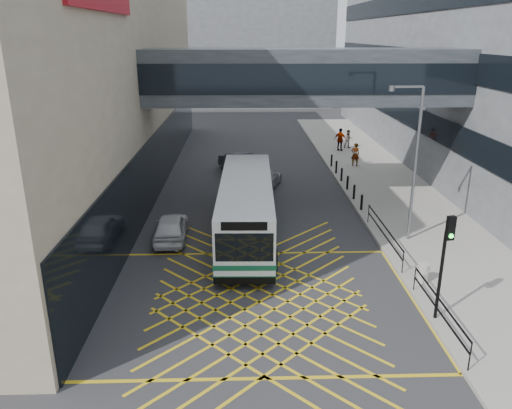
{
  "coord_description": "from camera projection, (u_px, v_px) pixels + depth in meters",
  "views": [
    {
      "loc": [
        -0.61,
        -16.91,
        9.78
      ],
      "look_at": [
        0.0,
        4.0,
        2.6
      ],
      "focal_mm": 35.0,
      "sensor_mm": 36.0,
      "label": 1
    }
  ],
  "objects": [
    {
      "name": "ground",
      "position": [
        259.0,
        302.0,
        19.18
      ],
      "size": [
        120.0,
        120.0,
        0.0
      ],
      "primitive_type": "plane",
      "color": "#333335"
    },
    {
      "name": "building_far",
      "position": [
        231.0,
        39.0,
        72.93
      ],
      "size": [
        28.0,
        16.0,
        18.0
      ],
      "primitive_type": "cube",
      "color": "slate",
      "rests_on": "ground"
    },
    {
      "name": "skybridge",
      "position": [
        305.0,
        76.0,
        28.17
      ],
      "size": [
        20.0,
        4.1,
        3.0
      ],
      "color": "#353B40",
      "rests_on": "ground"
    },
    {
      "name": "pavement",
      "position": [
        385.0,
        186.0,
        33.58
      ],
      "size": [
        6.0,
        54.0,
        0.16
      ],
      "primitive_type": "cube",
      "color": "#9D988F",
      "rests_on": "ground"
    },
    {
      "name": "box_junction",
      "position": [
        259.0,
        302.0,
        19.18
      ],
      "size": [
        12.0,
        9.0,
        0.01
      ],
      "color": "gold",
      "rests_on": "ground"
    },
    {
      "name": "bus",
      "position": [
        246.0,
        207.0,
        24.67
      ],
      "size": [
        2.95,
        11.02,
        3.07
      ],
      "rotation": [
        0.0,
        0.0,
        -0.02
      ],
      "color": "silver",
      "rests_on": "ground"
    },
    {
      "name": "car_white",
      "position": [
        171.0,
        227.0,
        24.82
      ],
      "size": [
        1.86,
        4.28,
        1.35
      ],
      "primitive_type": "imported",
      "rotation": [
        0.0,
        0.0,
        3.17
      ],
      "color": "silver",
      "rests_on": "ground"
    },
    {
      "name": "car_dark",
      "position": [
        239.0,
        163.0,
        36.57
      ],
      "size": [
        3.65,
        5.52,
        1.61
      ],
      "primitive_type": "imported",
      "rotation": [
        0.0,
        0.0,
        3.49
      ],
      "color": "#232227",
      "rests_on": "ground"
    },
    {
      "name": "car_silver",
      "position": [
        263.0,
        178.0,
        33.09
      ],
      "size": [
        3.08,
        4.88,
        1.41
      ],
      "primitive_type": "imported",
      "rotation": [
        0.0,
        0.0,
        2.86
      ],
      "color": "#9A9EA2",
      "rests_on": "ground"
    },
    {
      "name": "traffic_light",
      "position": [
        445.0,
        253.0,
        16.9
      ],
      "size": [
        0.3,
        0.47,
        3.94
      ],
      "rotation": [
        0.0,
        0.0,
        0.14
      ],
      "color": "black",
      "rests_on": "pavement"
    },
    {
      "name": "street_lamp",
      "position": [
        413.0,
        155.0,
        23.33
      ],
      "size": [
        1.69,
        0.3,
        7.42
      ],
      "rotation": [
        0.0,
        0.0,
        0.06
      ],
      "color": "slate",
      "rests_on": "pavement"
    },
    {
      "name": "litter_bin",
      "position": [
        423.0,
        273.0,
        20.29
      ],
      "size": [
        0.46,
        0.46,
        0.8
      ],
      "primitive_type": "cylinder",
      "color": "#ADA89E",
      "rests_on": "pavement"
    },
    {
      "name": "kerb_railings",
      "position": [
        405.0,
        259.0,
        20.74
      ],
      "size": [
        0.05,
        12.54,
        1.0
      ],
      "color": "black",
      "rests_on": "pavement"
    },
    {
      "name": "bollards",
      "position": [
        344.0,
        178.0,
        33.33
      ],
      "size": [
        0.14,
        10.14,
        0.9
      ],
      "color": "black",
      "rests_on": "pavement"
    },
    {
      "name": "pedestrian_a",
      "position": [
        355.0,
        155.0,
        38.06
      ],
      "size": [
        0.72,
        0.53,
        1.76
      ],
      "primitive_type": "imported",
      "rotation": [
        0.0,
        0.0,
        3.18
      ],
      "color": "gray",
      "rests_on": "pavement"
    },
    {
      "name": "pedestrian_b",
      "position": [
        348.0,
        139.0,
        43.99
      ],
      "size": [
        0.81,
        0.51,
        1.6
      ],
      "primitive_type": "imported",
      "rotation": [
        0.0,
        0.0,
        0.07
      ],
      "color": "gray",
      "rests_on": "pavement"
    },
    {
      "name": "pedestrian_c",
      "position": [
        340.0,
        140.0,
        42.95
      ],
      "size": [
        1.26,
        1.07,
        1.94
      ],
      "primitive_type": "imported",
      "rotation": [
        0.0,
        0.0,
        2.59
      ],
      "color": "gray",
      "rests_on": "pavement"
    }
  ]
}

